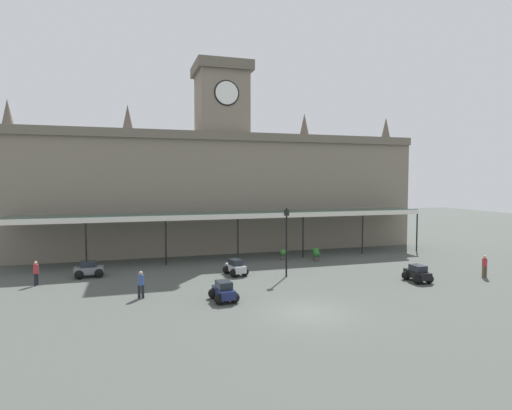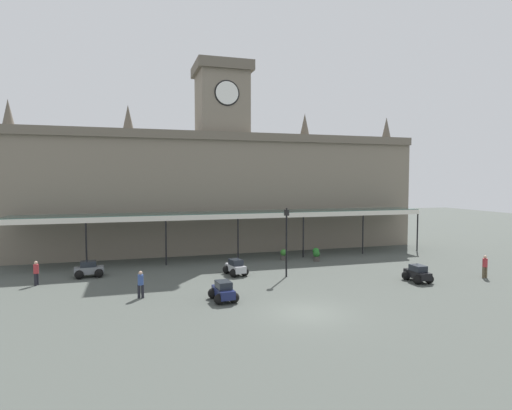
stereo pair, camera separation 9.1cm
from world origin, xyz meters
name	(u,v)px [view 1 (the left image)]	position (x,y,z in m)	size (l,w,h in m)	color
ground_plane	(307,313)	(0.00, 0.00, 0.00)	(140.00, 140.00, 0.00)	#474C47
station_building	(222,187)	(0.00, 21.72, 6.48)	(40.68, 6.17, 18.85)	slate
entrance_canopy	(234,214)	(0.00, 16.41, 4.11)	(37.66, 3.26, 4.27)	#38564C
car_black_sedan	(417,275)	(10.29, 4.15, 0.50)	(1.55, 2.07, 1.19)	black
car_grey_sedan	(89,270)	(-12.09, 12.35, 0.50)	(2.11, 1.62, 1.19)	slate
car_silver_sedan	(236,268)	(-1.52, 9.92, 0.50)	(1.75, 2.18, 1.19)	#B2B5BA
car_navy_sedan	(224,292)	(-3.85, 3.50, 0.50)	(1.63, 2.12, 1.19)	#19214C
pedestrian_beside_cars	(485,266)	(15.73, 3.67, 0.91)	(0.39, 0.34, 1.67)	brown
pedestrian_near_entrance	(141,283)	(-8.54, 5.48, 0.91)	(0.39, 0.34, 1.67)	black
pedestrian_crossing_forecourt	(36,272)	(-15.29, 10.73, 0.91)	(0.34, 0.38, 1.67)	black
victorian_lamppost	(286,234)	(1.93, 8.20, 3.18)	(0.30, 0.30, 5.14)	black
planter_near_kerb	(283,254)	(4.05, 14.47, 0.49)	(0.60, 0.60, 0.96)	#47423D
planter_by_canopy	(316,253)	(7.18, 14.36, 0.49)	(0.60, 0.60, 0.96)	#47423D
planter_forecourt_centre	(316,256)	(6.62, 13.04, 0.49)	(0.60, 0.60, 0.96)	#47423D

